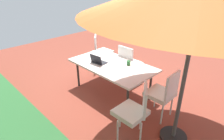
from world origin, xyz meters
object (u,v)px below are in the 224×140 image
object	(u,v)px
laptop	(98,61)
cup	(129,63)
dining_table	(112,66)
chair_west	(163,92)
chair_northwest	(134,110)
chair_south	(129,62)
chair_southeast	(101,50)

from	to	relation	value
laptop	cup	distance (m)	0.67
dining_table	chair_west	distance (m)	1.28
chair_northwest	chair_south	distance (m)	1.86
chair_west	laptop	distance (m)	1.56
chair_southeast	chair_northwest	distance (m)	2.81
chair_northwest	laptop	size ratio (longest dim) A/B	2.86
dining_table	chair_south	xyz separation A→B (m)	(0.05, -0.64, -0.12)
chair_south	laptop	world-z (taller)	chair_south
chair_northwest	cup	xyz separation A→B (m)	(0.93, -0.94, 0.22)
chair_southeast	chair_west	distance (m)	2.55
chair_southeast	chair_northwest	size ratio (longest dim) A/B	1.00
chair_west	laptop	world-z (taller)	chair_west
cup	chair_west	bearing A→B (deg)	169.97
chair_west	cup	size ratio (longest dim) A/B	10.03
chair_west	dining_table	bearing A→B (deg)	-90.02
chair_northwest	chair_south	size ratio (longest dim) A/B	1.00
chair_southeast	chair_south	bearing A→B (deg)	-141.98
chair_south	laptop	distance (m)	0.87
dining_table	chair_south	world-z (taller)	chair_south
chair_west	chair_south	distance (m)	1.45
chair_northwest	chair_south	xyz separation A→B (m)	(1.27, -1.36, 0.00)
dining_table	laptop	bearing A→B (deg)	35.78
dining_table	chair_northwest	size ratio (longest dim) A/B	1.92
cup	laptop	bearing A→B (deg)	36.57
chair_southeast	cup	distance (m)	1.57
cup	chair_southeast	bearing A→B (deg)	-19.44
chair_southeast	chair_west	xyz separation A→B (m)	(-2.46, 0.69, 0.00)
chair_northwest	chair_west	world-z (taller)	same
chair_west	laptop	xyz separation A→B (m)	(1.52, 0.22, 0.22)
dining_table	laptop	xyz separation A→B (m)	(0.25, 0.18, 0.10)
chair_southeast	chair_west	bearing A→B (deg)	-152.95
chair_south	cup	world-z (taller)	chair_south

